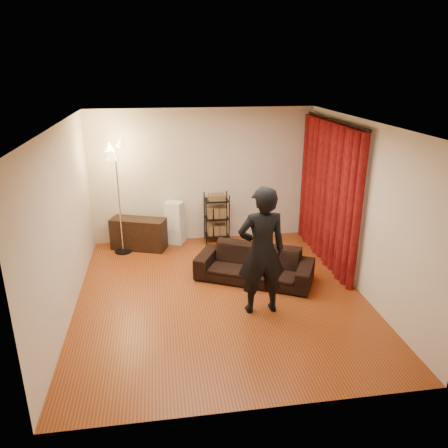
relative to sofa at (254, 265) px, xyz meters
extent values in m
plane|color=#953D18|center=(-0.64, -0.44, -0.28)|extent=(5.00, 5.00, 0.00)
plane|color=white|center=(-0.64, -0.44, 2.42)|extent=(5.00, 5.00, 0.00)
plane|color=beige|center=(-0.64, 2.06, 1.07)|extent=(5.00, 0.00, 5.00)
plane|color=beige|center=(-0.64, -2.94, 1.07)|extent=(5.00, 0.00, 5.00)
plane|color=beige|center=(-2.89, -0.44, 1.07)|extent=(0.00, 5.00, 5.00)
plane|color=beige|center=(1.61, -0.44, 1.07)|extent=(0.00, 5.00, 5.00)
cylinder|color=black|center=(1.51, 0.68, 2.30)|extent=(0.04, 2.65, 0.04)
imported|color=black|center=(0.00, 0.00, 0.00)|extent=(2.08, 1.56, 0.57)
imported|color=black|center=(-0.12, -0.97, 0.68)|extent=(0.72, 0.49, 1.93)
cube|color=black|center=(-1.98, 1.68, 0.03)|extent=(1.14, 0.74, 0.62)
camera|label=1|loc=(-1.52, -6.55, 3.19)|focal=35.00mm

